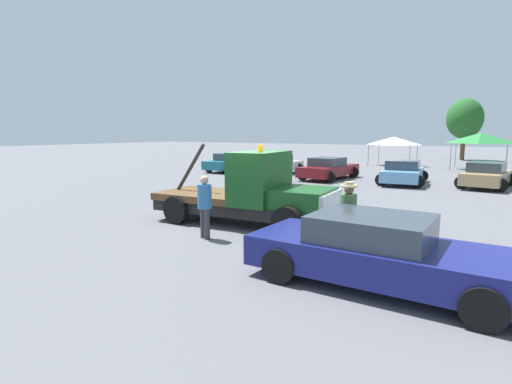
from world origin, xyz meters
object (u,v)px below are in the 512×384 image
parked_car_teal (231,163)px  tree_center (465,119)px  person_at_hood (205,203)px  parked_car_skyblue (403,172)px  foreground_car (381,252)px  person_near_truck (348,213)px  tow_truck (253,194)px  canopy_tent_white (394,141)px  parked_car_tan (486,175)px  canopy_tent_green (481,138)px  parked_car_silver (277,165)px  parked_car_maroon (329,169)px

parked_car_teal → tree_center: size_ratio=0.76×
person_at_hood → parked_car_skyblue: size_ratio=0.38×
parked_car_teal → tree_center: 26.33m
foreground_car → person_near_truck: person_near_truck is taller
foreground_car → parked_car_teal: same height
tow_truck → parked_car_skyblue: (1.89, 12.80, -0.32)m
parked_car_teal → parked_car_skyblue: same height
canopy_tent_white → parked_car_tan: bearing=-57.7°
parked_car_skyblue → canopy_tent_green: 12.38m
parked_car_teal → parked_car_skyblue: size_ratio=1.05×
parked_car_teal → parked_car_tan: 16.40m
foreground_car → canopy_tent_green: canopy_tent_green is taller
parked_car_tan → canopy_tent_white: 13.93m
parked_car_silver → tree_center: (9.64, 22.28, 3.57)m
foreground_car → canopy_tent_white: size_ratio=1.49×
parked_car_skyblue → tow_truck: bearing=166.1°
person_at_hood → tree_center: (3.25, 38.18, 3.22)m
canopy_tent_white → person_at_hood: bearing=-87.4°
canopy_tent_white → person_near_truck: bearing=-79.3°
parked_car_maroon → parked_car_tan: bearing=-79.2°
tow_truck → person_near_truck: 3.96m
parked_car_tan → tree_center: tree_center is taller
foreground_car → parked_car_skyblue: size_ratio=1.12×
tow_truck → parked_car_silver: (-6.62, 13.81, -0.32)m
person_at_hood → tow_truck: bearing=16.2°
person_at_hood → parked_car_tan: 16.81m
tow_truck → tree_center: 36.36m
canopy_tent_green → person_at_hood: bearing=-101.2°
parked_car_maroon → canopy_tent_green: 14.13m
parked_car_teal → canopy_tent_green: bearing=-51.6°
canopy_tent_white → parked_car_teal: bearing=-128.1°
person_near_truck → parked_car_skyblue: person_near_truck is taller
person_near_truck → parked_car_teal: 20.87m
parked_car_skyblue → tree_center: bearing=-8.3°
parked_car_maroon → parked_car_tan: 8.47m
person_at_hood → tree_center: size_ratio=0.27×
parked_car_tan → canopy_tent_green: size_ratio=1.25×
canopy_tent_white → canopy_tent_green: bearing=-5.5°
person_near_truck → person_at_hood: person_near_truck is taller
tow_truck → person_near_truck: (3.61, -1.62, 0.07)m
parked_car_teal → tree_center: bearing=-27.7°
tow_truck → parked_car_teal: size_ratio=1.23×
parked_car_maroon → tree_center: tree_center is taller
person_near_truck → canopy_tent_green: 26.33m
tow_truck → parked_car_skyblue: bearing=77.4°
parked_car_skyblue → person_near_truck: bearing=-178.7°
parked_car_teal → parked_car_maroon: same height
parked_car_maroon → person_at_hood: bearing=-165.4°
parked_car_tan → canopy_tent_white: bearing=40.1°
foreground_car → person_at_hood: bearing=171.1°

